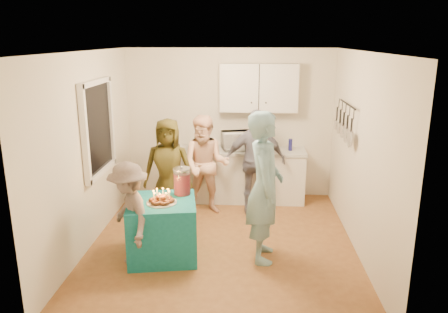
# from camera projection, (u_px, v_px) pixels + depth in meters

# --- Properties ---
(floor) EXTENTS (4.00, 4.00, 0.00)m
(floor) POSITION_uv_depth(u_px,v_px,m) (223.00, 242.00, 6.09)
(floor) COLOR brown
(floor) RESTS_ON ground
(ceiling) EXTENTS (4.00, 4.00, 0.00)m
(ceiling) POSITION_uv_depth(u_px,v_px,m) (222.00, 51.00, 5.41)
(ceiling) COLOR white
(ceiling) RESTS_ON floor
(back_wall) EXTENTS (3.60, 3.60, 0.00)m
(back_wall) POSITION_uv_depth(u_px,v_px,m) (229.00, 124.00, 7.68)
(back_wall) COLOR silver
(back_wall) RESTS_ON floor
(left_wall) EXTENTS (4.00, 4.00, 0.00)m
(left_wall) POSITION_uv_depth(u_px,v_px,m) (89.00, 151.00, 5.85)
(left_wall) COLOR silver
(left_wall) RESTS_ON floor
(right_wall) EXTENTS (4.00, 4.00, 0.00)m
(right_wall) POSITION_uv_depth(u_px,v_px,m) (361.00, 155.00, 5.65)
(right_wall) COLOR silver
(right_wall) RESTS_ON floor
(window_night) EXTENTS (0.04, 1.00, 1.20)m
(window_night) POSITION_uv_depth(u_px,v_px,m) (97.00, 128.00, 6.07)
(window_night) COLOR black
(window_night) RESTS_ON left_wall
(counter) EXTENTS (2.20, 0.58, 0.86)m
(counter) POSITION_uv_depth(u_px,v_px,m) (240.00, 176.00, 7.61)
(counter) COLOR white
(counter) RESTS_ON floor
(countertop) EXTENTS (2.24, 0.62, 0.05)m
(countertop) POSITION_uv_depth(u_px,v_px,m) (240.00, 151.00, 7.49)
(countertop) COLOR beige
(countertop) RESTS_ON counter
(upper_cabinet) EXTENTS (1.30, 0.30, 0.80)m
(upper_cabinet) POSITION_uv_depth(u_px,v_px,m) (259.00, 88.00, 7.33)
(upper_cabinet) COLOR white
(upper_cabinet) RESTS_ON back_wall
(pot_rack) EXTENTS (0.12, 1.00, 0.60)m
(pot_rack) POSITION_uv_depth(u_px,v_px,m) (345.00, 122.00, 6.25)
(pot_rack) COLOR black
(pot_rack) RESTS_ON right_wall
(microwave) EXTENTS (0.63, 0.51, 0.31)m
(microwave) POSITION_uv_depth(u_px,v_px,m) (239.00, 141.00, 7.44)
(microwave) COLOR white
(microwave) RESTS_ON countertop
(party_table) EXTENTS (0.98, 0.98, 0.76)m
(party_table) POSITION_uv_depth(u_px,v_px,m) (163.00, 229.00, 5.64)
(party_table) COLOR #116871
(party_table) RESTS_ON floor
(donut_cake) EXTENTS (0.38, 0.38, 0.18)m
(donut_cake) POSITION_uv_depth(u_px,v_px,m) (161.00, 196.00, 5.45)
(donut_cake) COLOR #381C0C
(donut_cake) RESTS_ON party_table
(punch_jar) EXTENTS (0.22, 0.22, 0.34)m
(punch_jar) POSITION_uv_depth(u_px,v_px,m) (182.00, 182.00, 5.74)
(punch_jar) COLOR #B50E21
(punch_jar) RESTS_ON party_table
(man_birthday) EXTENTS (0.46, 0.70, 1.92)m
(man_birthday) POSITION_uv_depth(u_px,v_px,m) (265.00, 187.00, 5.44)
(man_birthday) COLOR #7AA5B2
(man_birthday) RESTS_ON floor
(woman_back_left) EXTENTS (0.78, 0.51, 1.58)m
(woman_back_left) POSITION_uv_depth(u_px,v_px,m) (168.00, 168.00, 6.82)
(woman_back_left) COLOR brown
(woman_back_left) RESTS_ON floor
(woman_back_center) EXTENTS (0.83, 0.67, 1.60)m
(woman_back_center) POSITION_uv_depth(u_px,v_px,m) (206.00, 165.00, 6.96)
(woman_back_center) COLOR #FAA382
(woman_back_center) RESTS_ON floor
(woman_back_right) EXTENTS (1.04, 0.55, 1.69)m
(woman_back_right) POSITION_uv_depth(u_px,v_px,m) (255.00, 161.00, 7.01)
(woman_back_right) COLOR black
(woman_back_right) RESTS_ON floor
(child_near_left) EXTENTS (0.88, 1.00, 1.34)m
(child_near_left) POSITION_uv_depth(u_px,v_px,m) (130.00, 215.00, 5.33)
(child_near_left) COLOR #60514C
(child_near_left) RESTS_ON floor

